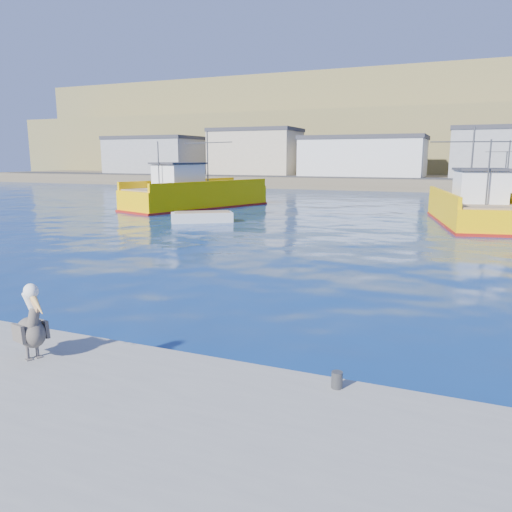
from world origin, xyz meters
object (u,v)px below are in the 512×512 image
at_px(trawler_yellow_a, 194,195).
at_px(trawler_yellow_b, 473,209).
at_px(pelican, 31,327).
at_px(skiff_left, 202,218).
at_px(boat_orange, 504,197).

distance_m(trawler_yellow_a, trawler_yellow_b, 23.14).
bearing_deg(trawler_yellow_a, pelican, -65.58).
bearing_deg(skiff_left, boat_orange, 43.28).
bearing_deg(trawler_yellow_b, boat_orange, 78.35).
relative_size(boat_orange, pelican, 4.93).
distance_m(trawler_yellow_b, pelican, 30.82).
bearing_deg(boat_orange, pelican, -104.44).
bearing_deg(skiff_left, pelican, -68.84).
distance_m(trawler_yellow_b, boat_orange, 13.27).
xyz_separation_m(trawler_yellow_a, skiff_left, (5.50, -8.63, -0.89)).
xyz_separation_m(trawler_yellow_a, boat_orange, (25.67, 10.35, -0.19)).
distance_m(trawler_yellow_a, pelican, 35.50).
bearing_deg(trawler_yellow_b, skiff_left, -161.09).
relative_size(trawler_yellow_b, boat_orange, 1.60).
height_order(trawler_yellow_a, boat_orange, trawler_yellow_a).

